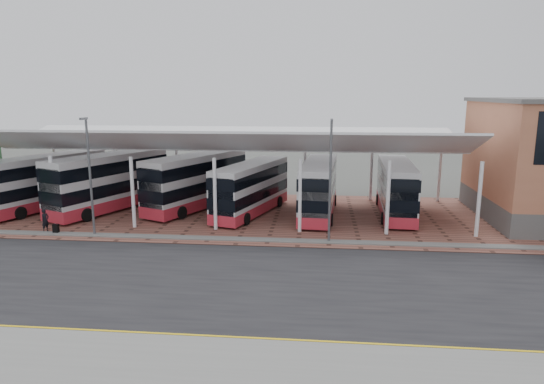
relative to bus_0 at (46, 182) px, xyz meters
The scene contains 18 objects.
ground 25.42m from the bus_0, 32.10° to the right, with size 140.00×140.00×0.00m, color #494B46.
road 25.96m from the bus_0, 33.98° to the right, with size 120.00×14.00×0.02m, color black.
forecourt 23.56m from the bus_0, ahead, with size 72.00×16.00×0.06m, color brown.
sidewalk 31.13m from the bus_0, 46.32° to the right, with size 120.00×4.00×0.14m, color slate.
north_kerb 22.75m from the bus_0, 18.69° to the right, with size 120.00×0.80×0.14m, color slate.
yellow_line_near 29.72m from the bus_0, 43.65° to the right, with size 120.00×0.12×0.01m, color gold.
yellow_line_far 29.51m from the bus_0, 43.22° to the right, with size 120.00×0.12×0.01m, color gold.
canopy 15.84m from the bus_0, ahead, with size 37.00×11.63×7.07m.
lamp_west 10.55m from the bus_0, 43.97° to the right, with size 0.16×0.90×8.07m.
lamp_east 24.61m from the bus_0, 17.03° to the right, with size 0.16×0.90×8.07m.
bus_0 is the anchor object (origin of this frame).
bus_1 5.50m from the bus_0, ahead, with size 6.86×11.43×4.67m.
bus_2 12.59m from the bus_0, ahead, with size 6.90×11.12×4.56m.
bus_3 17.34m from the bus_0, ahead, with size 5.21×10.18×4.10m.
bus_4 22.73m from the bus_0, ahead, with size 3.11×10.44×4.24m.
bus_5 28.85m from the bus_0, ahead, with size 2.95×10.24×4.17m.
pedestrian 7.84m from the bus_0, 61.19° to the right, with size 0.60×0.40×1.66m, color black.
suitcase 8.65m from the bus_0, 56.78° to the right, with size 0.38×0.27×0.66m, color black.
Camera 1 is at (1.25, -24.36, 9.67)m, focal length 32.00 mm.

